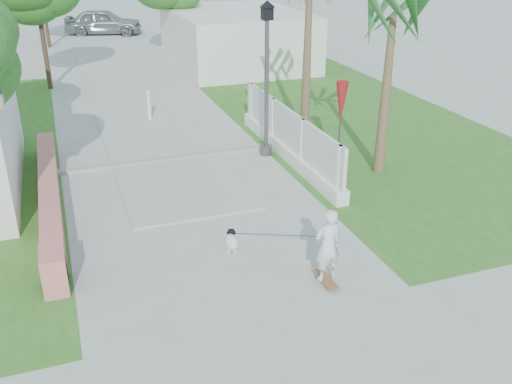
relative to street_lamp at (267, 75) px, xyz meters
name	(u,v)px	position (x,y,z in m)	size (l,w,h in m)	color
ground	(228,263)	(-2.90, -5.50, -2.43)	(90.00, 90.00, 0.00)	#B7B7B2
path_strip	(111,64)	(-2.90, 14.50, -2.40)	(3.20, 36.00, 0.06)	#B7B7B2
curb	(167,159)	(-2.90, 0.50, -2.38)	(6.50, 0.25, 0.10)	#999993
grass_right	(348,117)	(4.10, 2.50, -2.42)	(8.00, 20.00, 0.01)	#37651F
pink_wall	(50,201)	(-6.20, -1.95, -2.11)	(0.45, 8.20, 0.80)	#E48274
lattice_fence	(288,141)	(0.50, -0.50, -1.88)	(0.35, 7.00, 1.50)	white
building_right	(236,38)	(3.10, 12.50, -1.13)	(6.00, 8.00, 2.60)	silver
street_lamp	(267,75)	(0.00, 0.00, 0.00)	(0.44, 0.44, 4.44)	#59595E
bollard	(149,105)	(-2.70, 4.50, -1.84)	(0.14, 0.14, 1.09)	white
patio_umbrella	(341,103)	(1.90, -1.00, -0.74)	(0.36, 0.36, 2.30)	#59595E
palm_near	(392,26)	(2.50, -2.30, 1.53)	(1.80, 1.80, 4.70)	brown
skateboarder	(278,236)	(-2.00, -5.97, -1.74)	(1.62, 2.35, 1.56)	#945F3B
dog	(231,240)	(-2.67, -5.05, -2.19)	(0.40, 0.61, 0.43)	silver
parked_car	(103,22)	(-2.23, 23.89, -1.61)	(1.93, 4.79, 1.63)	#A8AAB0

